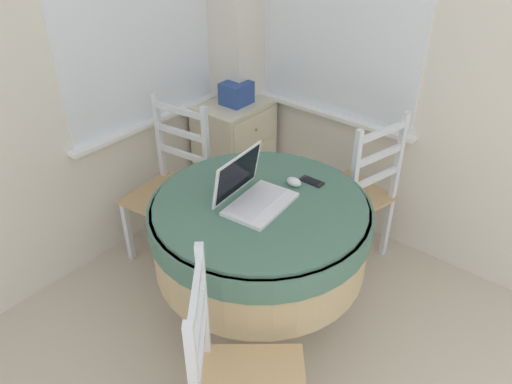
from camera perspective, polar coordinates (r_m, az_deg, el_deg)
The scene contains 9 objects.
corner_room_shell at distance 2.26m, azimuth 3.60°, elevation 11.71°, with size 4.53×5.01×2.55m.
round_dining_table at distance 2.48m, azimuth 0.47°, elevation -4.34°, with size 1.09×1.09×0.76m.
laptop at distance 2.36m, azimuth -0.42°, elevation -0.17°, with size 0.37×0.30×0.24m.
computer_mouse at distance 2.51m, azimuth 4.36°, elevation 1.16°, with size 0.05×0.08×0.04m.
cell_phone at distance 2.55m, azimuth 6.40°, elevation 1.23°, with size 0.05×0.12×0.01m.
dining_chair_near_back_window at distance 3.09m, azimuth -9.65°, elevation 0.33°, with size 0.47×0.47×0.99m.
dining_chair_near_right_window at distance 3.05m, azimuth 11.21°, elevation -0.28°, with size 0.50×0.51×0.99m.
corner_cabinet at distance 3.60m, azimuth -2.40°, elevation 4.54°, with size 0.52×0.41×0.77m.
storage_box at distance 3.40m, azimuth -2.25°, elevation 11.23°, with size 0.19×0.16×0.15m.
Camera 1 is at (-0.37, 0.79, 2.09)m, focal length 35.00 mm.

